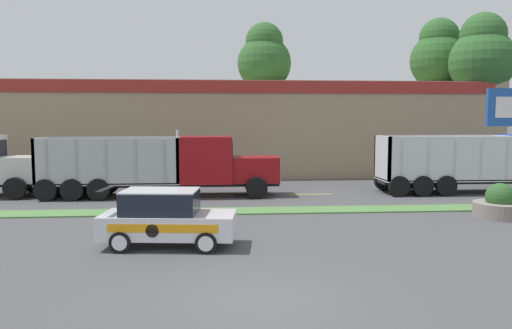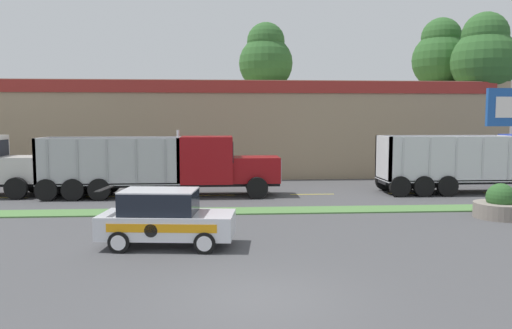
% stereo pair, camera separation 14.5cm
% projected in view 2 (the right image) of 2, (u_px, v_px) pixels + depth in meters
% --- Properties ---
extents(ground_plane, '(600.00, 600.00, 0.00)m').
position_uv_depth(ground_plane, '(260.00, 299.00, 11.28)').
color(ground_plane, '#474749').
extents(grass_verge, '(120.00, 1.56, 0.06)m').
position_uv_depth(grass_verge, '(241.00, 211.00, 21.92)').
color(grass_verge, '#517F42').
rests_on(grass_verge, ground_plane).
extents(centre_line_2, '(2.40, 0.14, 0.01)m').
position_uv_depth(centre_line_2, '(3.00, 198.00, 25.82)').
color(centre_line_2, yellow).
rests_on(centre_line_2, ground_plane).
extents(centre_line_3, '(2.40, 0.14, 0.01)m').
position_uv_depth(centre_line_3, '(109.00, 196.00, 26.20)').
color(centre_line_3, yellow).
rests_on(centre_line_3, ground_plane).
extents(centre_line_4, '(2.40, 0.14, 0.01)m').
position_uv_depth(centre_line_4, '(212.00, 195.00, 26.57)').
color(centre_line_4, yellow).
rests_on(centre_line_4, ground_plane).
extents(centre_line_5, '(2.40, 0.14, 0.01)m').
position_uv_depth(centre_line_5, '(312.00, 194.00, 26.95)').
color(centre_line_5, yellow).
rests_on(centre_line_5, ground_plane).
extents(centre_line_6, '(2.40, 0.14, 0.01)m').
position_uv_depth(centre_line_6, '(410.00, 193.00, 27.32)').
color(centre_line_6, yellow).
rests_on(centre_line_6, ground_plane).
extents(centre_line_7, '(2.40, 0.14, 0.01)m').
position_uv_depth(centre_line_7, '(504.00, 192.00, 27.70)').
color(centre_line_7, yellow).
rests_on(centre_line_7, ground_plane).
extents(dump_truck_mid, '(12.38, 2.70, 3.51)m').
position_uv_depth(dump_truck_mid, '(183.00, 166.00, 26.24)').
color(dump_truck_mid, black).
rests_on(dump_truck_mid, ground_plane).
extents(rally_car, '(4.39, 2.27, 1.85)m').
position_uv_depth(rally_car, '(165.00, 218.00, 15.89)').
color(rally_car, silver).
rests_on(rally_car, ground_plane).
extents(stone_planter, '(2.10, 2.10, 1.43)m').
position_uv_depth(stone_planter, '(500.00, 206.00, 20.53)').
color(stone_planter, gray).
rests_on(stone_planter, ground_plane).
extents(store_building_backdrop, '(42.62, 12.10, 6.62)m').
position_uv_depth(store_building_backdrop, '(201.00, 129.00, 38.71)').
color(store_building_backdrop, '#9E896B').
rests_on(store_building_backdrop, ground_plane).
extents(tree_behind_left, '(4.33, 4.33, 11.82)m').
position_uv_depth(tree_behind_left, '(441.00, 56.00, 38.49)').
color(tree_behind_left, brown).
rests_on(tree_behind_left, ground_plane).
extents(tree_behind_centre, '(4.55, 4.55, 11.54)m').
position_uv_depth(tree_behind_centre, '(484.00, 55.00, 35.11)').
color(tree_behind_centre, brown).
rests_on(tree_behind_centre, ground_plane).
extents(tree_behind_right, '(4.04, 4.04, 11.24)m').
position_uv_depth(tree_behind_right, '(266.00, 60.00, 37.33)').
color(tree_behind_right, brown).
rests_on(tree_behind_right, ground_plane).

